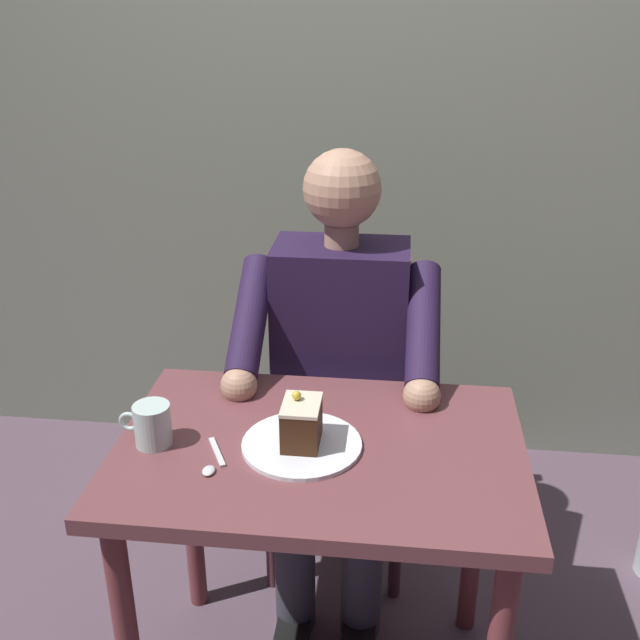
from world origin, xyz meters
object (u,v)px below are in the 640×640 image
cake_slice (301,423)px  dessert_spoon (213,462)px  chair (342,397)px  seated_person (337,379)px  coffee_cup (152,424)px  dining_table (320,487)px

cake_slice → dessert_spoon: 0.20m
chair → cake_slice: (0.04, 0.60, 0.28)m
seated_person → coffee_cup: bearing=51.7°
chair → cake_slice: size_ratio=7.79×
coffee_cup → dessert_spoon: (-0.15, 0.06, -0.04)m
seated_person → cake_slice: (0.04, 0.43, 0.12)m
dining_table → seated_person: size_ratio=0.70×
chair → coffee_cup: chair is taller
dessert_spoon → dining_table: bearing=-155.6°
dining_table → cake_slice: bearing=18.7°
cake_slice → coffee_cup: cake_slice is taller
seated_person → cake_slice: seated_person is taller
seated_person → coffee_cup: (0.36, 0.45, 0.11)m
cake_slice → chair: bearing=-93.6°
cake_slice → dessert_spoon: (0.18, 0.08, -0.06)m
coffee_cup → dining_table: bearing=-174.0°
cake_slice → seated_person: bearing=-95.1°
coffee_cup → chair: bearing=-119.8°
coffee_cup → dessert_spoon: coffee_cup is taller
dining_table → cake_slice: cake_slice is taller
coffee_cup → dessert_spoon: bearing=157.8°
chair → coffee_cup: size_ratio=7.96×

